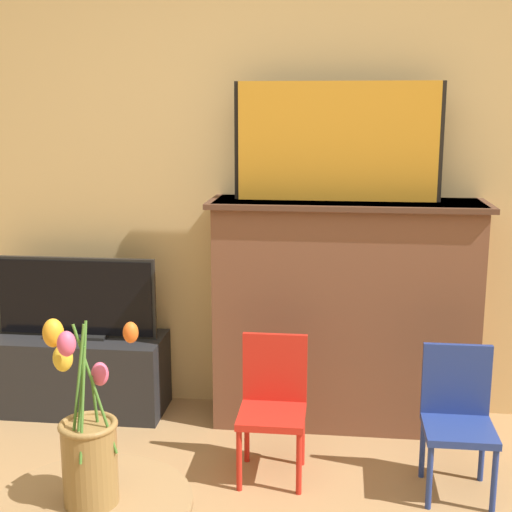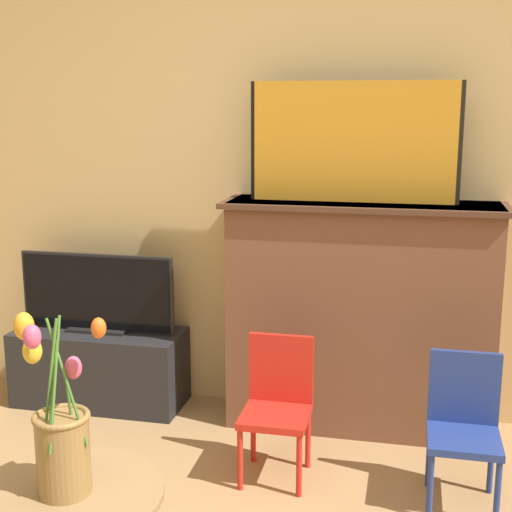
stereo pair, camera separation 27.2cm
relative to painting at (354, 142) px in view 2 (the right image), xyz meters
The scene contains 8 objects.
wall_back 0.29m from the painting, 135.72° to the left, with size 8.00×0.06×2.70m.
fireplace_mantel 0.83m from the painting, ahead, with size 1.32×0.39×1.12m.
painting is the anchor object (origin of this frame).
tv_stand 1.78m from the painting, behind, with size 0.89×0.36×0.40m.
tv_monitor 1.53m from the painting, behind, with size 0.83×0.12×0.41m.
chair_red 1.23m from the painting, 114.01° to the right, with size 0.28×0.28×0.60m.
chair_blue 1.33m from the painting, 49.18° to the right, with size 0.28×0.28×0.60m.
vase_tulips 1.95m from the painting, 111.09° to the right, with size 0.24×0.24×0.55m.
Camera 2 is at (0.49, -1.42, 1.57)m, focal length 50.00 mm.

